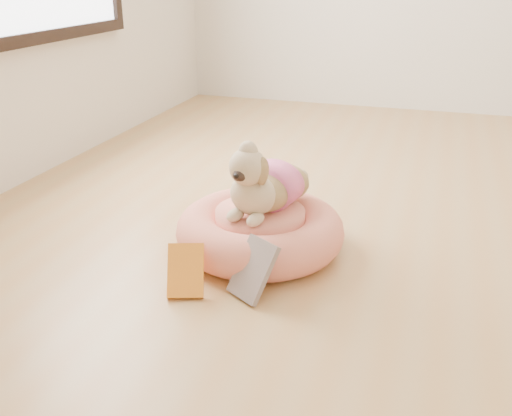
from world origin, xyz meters
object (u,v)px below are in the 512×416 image
(pet_bed, at_px, (260,231))
(dog, at_px, (264,172))
(book_yellow, at_px, (186,271))
(book_white, at_px, (253,269))

(pet_bed, xyz_separation_m, dog, (0.01, 0.01, 0.23))
(book_yellow, relative_size, book_white, 0.88)
(book_yellow, bearing_deg, dog, 48.88)
(pet_bed, xyz_separation_m, book_yellow, (-0.14, -0.36, 0.00))
(pet_bed, xyz_separation_m, book_white, (0.07, -0.31, 0.01))
(pet_bed, bearing_deg, book_white, -76.58)
(pet_bed, relative_size, dog, 1.55)
(pet_bed, relative_size, book_yellow, 3.54)
(dog, bearing_deg, pet_bed, -137.89)
(dog, xyz_separation_m, book_yellow, (-0.15, -0.37, -0.23))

